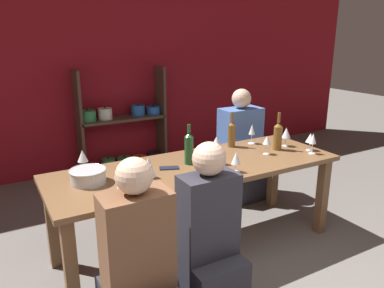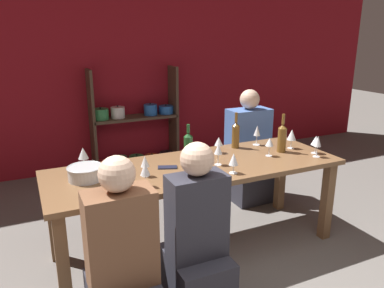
# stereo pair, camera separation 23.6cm
# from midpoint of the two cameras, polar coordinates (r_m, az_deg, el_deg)

# --- Properties ---
(wall_back_red) EXTENTS (8.80, 0.06, 2.70)m
(wall_back_red) POSITION_cam_midpoint_polar(r_m,az_deg,el_deg) (5.03, -11.72, 11.44)
(wall_back_red) COLOR maroon
(wall_back_red) RESTS_ON ground_plane
(shelf_unit) EXTENTS (1.15, 0.30, 1.34)m
(shelf_unit) POSITION_cam_midpoint_polar(r_m,az_deg,el_deg) (5.06, -7.34, 1.62)
(shelf_unit) COLOR #4C3828
(shelf_unit) RESTS_ON ground_plane
(dining_table) EXTENTS (2.37, 0.81, 0.75)m
(dining_table) POSITION_cam_midpoint_polar(r_m,az_deg,el_deg) (3.04, 3.03, -4.88)
(dining_table) COLOR brown
(dining_table) RESTS_ON ground_plane
(mixing_bowl) EXTENTS (0.26, 0.26, 0.10)m
(mixing_bowl) POSITION_cam_midpoint_polar(r_m,az_deg,el_deg) (2.77, -13.59, -4.27)
(mixing_bowl) COLOR #B7BABC
(mixing_bowl) RESTS_ON dining_table
(wine_bottle_green) EXTENTS (0.07, 0.07, 0.33)m
(wine_bottle_green) POSITION_cam_midpoint_polar(r_m,az_deg,el_deg) (2.99, 1.70, -0.61)
(wine_bottle_green) COLOR #1E4C23
(wine_bottle_green) RESTS_ON dining_table
(wine_bottle_dark) EXTENTS (0.08, 0.08, 0.34)m
(wine_bottle_dark) POSITION_cam_midpoint_polar(r_m,az_deg,el_deg) (3.42, 15.50, 0.94)
(wine_bottle_dark) COLOR brown
(wine_bottle_dark) RESTS_ON dining_table
(wine_bottle_amber) EXTENTS (0.07, 0.07, 0.33)m
(wine_bottle_amber) POSITION_cam_midpoint_polar(r_m,az_deg,el_deg) (3.46, 8.62, 1.45)
(wine_bottle_amber) COLOR brown
(wine_bottle_amber) RESTS_ON dining_table
(wine_glass_empty_a) EXTENTS (0.08, 0.08, 0.16)m
(wine_glass_empty_a) POSITION_cam_midpoint_polar(r_m,az_deg,el_deg) (3.48, 20.23, 0.44)
(wine_glass_empty_a) COLOR white
(wine_glass_empty_a) RESTS_ON dining_table
(wine_glass_white_a) EXTENTS (0.07, 0.07, 0.16)m
(wine_glass_white_a) POSITION_cam_midpoint_polar(r_m,az_deg,el_deg) (2.83, 8.75, -2.43)
(wine_glass_white_a) COLOR white
(wine_glass_white_a) RESTS_ON dining_table
(wine_glass_red_a) EXTENTS (0.06, 0.06, 0.19)m
(wine_glass_red_a) POSITION_cam_midpoint_polar(r_m,az_deg,el_deg) (3.38, 20.53, 0.26)
(wine_glass_red_a) COLOR white
(wine_glass_red_a) RESTS_ON dining_table
(wine_glass_white_b) EXTENTS (0.07, 0.07, 0.16)m
(wine_glass_white_b) POSITION_cam_midpoint_polar(r_m,az_deg,el_deg) (3.28, 13.78, 0.19)
(wine_glass_white_b) COLOR white
(wine_glass_white_b) RESTS_ON dining_table
(wine_glass_white_c) EXTENTS (0.06, 0.06, 0.16)m
(wine_glass_white_c) POSITION_cam_midpoint_polar(r_m,az_deg,el_deg) (2.75, -4.74, -2.80)
(wine_glass_white_c) COLOR white
(wine_glass_white_c) RESTS_ON dining_table
(wine_glass_red_b) EXTENTS (0.07, 0.07, 0.18)m
(wine_glass_red_b) POSITION_cam_midpoint_polar(r_m,az_deg,el_deg) (2.99, 6.30, -0.92)
(wine_glass_red_b) COLOR white
(wine_glass_red_b) RESTS_ON dining_table
(wine_glass_red_c) EXTENTS (0.08, 0.08, 0.16)m
(wine_glass_red_c) POSITION_cam_midpoint_polar(r_m,az_deg,el_deg) (3.01, -14.11, -1.49)
(wine_glass_red_c) COLOR white
(wine_glass_red_c) RESTS_ON dining_table
(wine_glass_empty_b) EXTENTS (0.07, 0.07, 0.17)m
(wine_glass_empty_b) POSITION_cam_midpoint_polar(r_m,az_deg,el_deg) (2.42, -9.13, -5.50)
(wine_glass_empty_b) COLOR white
(wine_glass_empty_b) RESTS_ON dining_table
(wine_glass_white_d) EXTENTS (0.07, 0.07, 0.14)m
(wine_glass_white_d) POSITION_cam_midpoint_polar(r_m,az_deg,el_deg) (3.30, 6.15, 0.30)
(wine_glass_white_d) COLOR white
(wine_glass_white_d) RESTS_ON dining_table
(wine_glass_empty_c) EXTENTS (0.08, 0.08, 0.18)m
(wine_glass_empty_c) POSITION_cam_midpoint_polar(r_m,az_deg,el_deg) (3.55, 16.82, 1.30)
(wine_glass_empty_c) COLOR white
(wine_glass_empty_c) RESTS_ON dining_table
(wine_glass_white_e) EXTENTS (0.07, 0.07, 0.19)m
(wine_glass_white_e) POSITION_cam_midpoint_polar(r_m,az_deg,el_deg) (3.58, 11.76, 1.86)
(wine_glass_white_e) COLOR white
(wine_glass_white_e) RESTS_ON dining_table
(wine_glass_white_f) EXTENTS (0.07, 0.07, 0.17)m
(wine_glass_white_f) POSITION_cam_midpoint_polar(r_m,az_deg,el_deg) (2.56, -4.55, -3.99)
(wine_glass_white_f) COLOR white
(wine_glass_white_f) RESTS_ON dining_table
(cell_phone) EXTENTS (0.17, 0.12, 0.01)m
(cell_phone) POSITION_cam_midpoint_polar(r_m,az_deg,el_deg) (2.94, -1.45, -3.60)
(cell_phone) COLOR #1E2338
(cell_phone) RESTS_ON dining_table
(person_near_a) EXTENTS (0.36, 0.45, 1.16)m
(person_near_a) POSITION_cam_midpoint_polar(r_m,az_deg,el_deg) (2.45, 3.61, -16.45)
(person_near_a) COLOR #2D2D38
(person_near_a) RESTS_ON ground_plane
(person_far_a) EXTENTS (0.45, 0.57, 1.20)m
(person_far_a) POSITION_cam_midpoint_polar(r_m,az_deg,el_deg) (4.18, 10.01, -2.35)
(person_far_a) COLOR #2D2D38
(person_far_a) RESTS_ON ground_plane
(person_near_b) EXTENTS (0.38, 0.47, 1.17)m
(person_near_b) POSITION_cam_midpoint_polar(r_m,az_deg,el_deg) (2.25, -7.29, -20.04)
(person_near_b) COLOR #2D2D38
(person_near_b) RESTS_ON ground_plane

